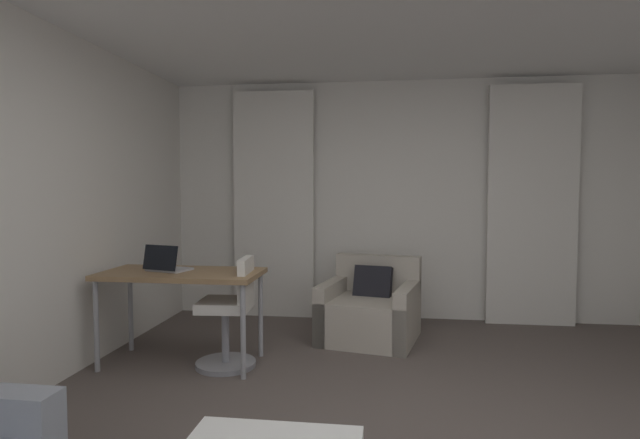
{
  "coord_description": "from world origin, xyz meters",
  "views": [
    {
      "loc": [
        -0.12,
        -2.62,
        1.42
      ],
      "look_at": [
        -0.65,
        1.34,
        1.18
      ],
      "focal_mm": 28.47,
      "sensor_mm": 36.0,
      "label": 1
    }
  ],
  "objects_px": {
    "armchair": "(370,311)",
    "desk": "(182,280)",
    "laptop": "(166,265)",
    "desk_chair": "(230,318)"
  },
  "relations": [
    {
      "from": "armchair",
      "to": "desk",
      "type": "bearing_deg",
      "value": -149.26
    },
    {
      "from": "desk_chair",
      "to": "laptop",
      "type": "height_order",
      "value": "laptop"
    },
    {
      "from": "armchair",
      "to": "desk",
      "type": "relative_size",
      "value": 0.78
    },
    {
      "from": "desk_chair",
      "to": "desk",
      "type": "bearing_deg",
      "value": 177.58
    },
    {
      "from": "desk",
      "to": "armchair",
      "type": "bearing_deg",
      "value": 30.74
    },
    {
      "from": "laptop",
      "to": "armchair",
      "type": "bearing_deg",
      "value": 28.7
    },
    {
      "from": "laptop",
      "to": "desk_chair",
      "type": "bearing_deg",
      "value": -1.95
    },
    {
      "from": "armchair",
      "to": "desk_chair",
      "type": "bearing_deg",
      "value": -140.13
    },
    {
      "from": "desk",
      "to": "desk_chair",
      "type": "height_order",
      "value": "desk_chair"
    },
    {
      "from": "desk_chair",
      "to": "laptop",
      "type": "distance_m",
      "value": 0.68
    }
  ]
}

